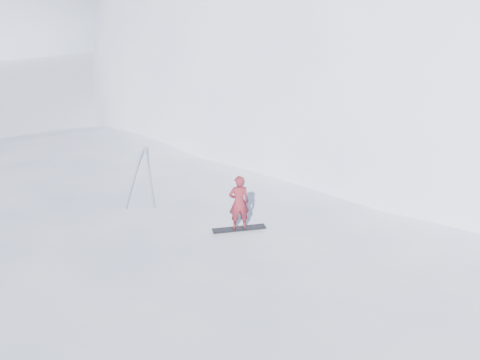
% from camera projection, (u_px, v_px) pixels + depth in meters
% --- Properties ---
extents(ground, '(400.00, 400.00, 0.00)m').
position_uv_depth(ground, '(148.00, 303.00, 16.01)').
color(ground, white).
rests_on(ground, ground).
extents(near_ridge, '(36.00, 28.00, 4.80)m').
position_uv_depth(near_ridge, '(192.00, 253.00, 18.75)').
color(near_ridge, white).
rests_on(near_ridge, ground).
extents(peak_shoulder, '(28.00, 24.00, 18.00)m').
position_uv_depth(peak_shoulder, '(362.00, 119.00, 34.17)').
color(peak_shoulder, white).
rests_on(peak_shoulder, ground).
extents(far_ridge_c, '(140.00, 90.00, 36.00)m').
position_uv_depth(far_ridge_c, '(62.00, 3.00, 118.45)').
color(far_ridge_c, white).
rests_on(far_ridge_c, ground).
extents(wind_bumps, '(16.00, 14.40, 1.00)m').
position_uv_depth(wind_bumps, '(143.00, 265.00, 17.98)').
color(wind_bumps, white).
rests_on(wind_bumps, ground).
extents(snowboard, '(1.56, 0.64, 0.03)m').
position_uv_depth(snowboard, '(239.00, 228.00, 15.28)').
color(snowboard, black).
rests_on(snowboard, near_ridge).
extents(snowboarder, '(0.66, 0.51, 1.61)m').
position_uv_depth(snowboarder, '(239.00, 203.00, 14.97)').
color(snowboarder, maroon).
rests_on(snowboarder, snowboard).
extents(board_tracks, '(1.58, 5.97, 0.04)m').
position_uv_depth(board_tracks, '(142.00, 173.00, 19.20)').
color(board_tracks, silver).
rests_on(board_tracks, ground).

